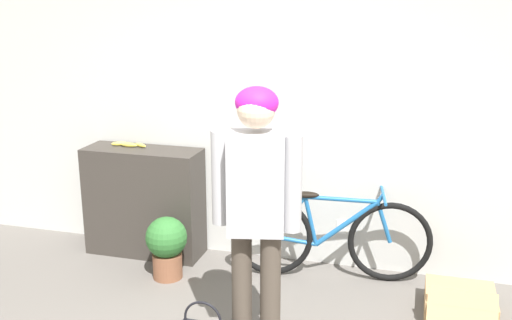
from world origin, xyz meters
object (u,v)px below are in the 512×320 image
at_px(person, 256,196).
at_px(potted_plant, 167,244).
at_px(cardboard_box, 460,303).
at_px(bicycle, 330,237).
at_px(banana, 129,145).

relative_size(person, potted_plant, 3.33).
bearing_deg(cardboard_box, bicycle, 161.16).
height_order(person, banana, person).
xyz_separation_m(bicycle, cardboard_box, (1.01, -0.34, -0.26)).
bearing_deg(potted_plant, cardboard_box, 0.42).
height_order(person, cardboard_box, person).
bearing_deg(bicycle, cardboard_box, -27.40).
distance_m(banana, potted_plant, 0.98).
bearing_deg(person, bicycle, 62.75).
distance_m(person, potted_plant, 1.49).
bearing_deg(bicycle, banana, 168.26).
relative_size(banana, cardboard_box, 0.63).
relative_size(person, cardboard_box, 3.15).
distance_m(bicycle, cardboard_box, 1.09).
distance_m(bicycle, potted_plant, 1.33).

